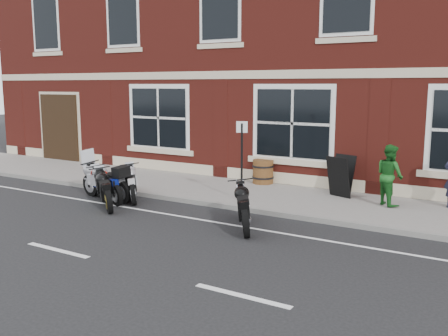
% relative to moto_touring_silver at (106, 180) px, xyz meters
% --- Properties ---
extents(ground, '(80.00, 80.00, 0.00)m').
position_rel_moto_touring_silver_xyz_m(ground, '(2.26, -0.60, -0.55)').
color(ground, black).
rests_on(ground, ground).
extents(sidewalk, '(30.00, 3.00, 0.12)m').
position_rel_moto_touring_silver_xyz_m(sidewalk, '(2.26, 2.40, -0.49)').
color(sidewalk, slate).
rests_on(sidewalk, ground).
extents(kerb, '(30.00, 0.16, 0.12)m').
position_rel_moto_touring_silver_xyz_m(kerb, '(2.26, 0.82, -0.49)').
color(kerb, slate).
rests_on(kerb, ground).
extents(pub_building, '(24.00, 12.00, 12.00)m').
position_rel_moto_touring_silver_xyz_m(pub_building, '(2.26, 9.90, 5.45)').
color(pub_building, maroon).
rests_on(pub_building, ground).
extents(moto_touring_silver, '(2.03, 0.56, 1.34)m').
position_rel_moto_touring_silver_xyz_m(moto_touring_silver, '(0.00, 0.00, 0.00)').
color(moto_touring_silver, black).
rests_on(moto_touring_silver, ground).
extents(moto_sport_red, '(1.76, 0.84, 0.84)m').
position_rel_moto_touring_silver_xyz_m(moto_sport_red, '(0.15, -0.11, -0.07)').
color(moto_sport_red, black).
rests_on(moto_sport_red, ground).
extents(moto_sport_black, '(1.58, 1.31, 0.87)m').
position_rel_moto_touring_silver_xyz_m(moto_sport_black, '(0.61, -0.61, -0.05)').
color(moto_sport_black, black).
rests_on(moto_sport_black, ground).
extents(moto_sport_silver, '(1.35, 1.45, 0.84)m').
position_rel_moto_touring_silver_xyz_m(moto_sport_silver, '(0.64, 0.41, -0.06)').
color(moto_sport_silver, black).
rests_on(moto_sport_silver, ground).
extents(moto_naked_black, '(1.15, 1.76, 0.90)m').
position_rel_moto_touring_silver_xyz_m(moto_naked_black, '(4.56, -0.41, -0.03)').
color(moto_naked_black, black).
rests_on(moto_naked_black, ground).
extents(pedestrian_right, '(0.94, 0.93, 1.53)m').
position_rel_moto_touring_silver_xyz_m(pedestrian_right, '(6.87, 2.83, 0.34)').
color(pedestrian_right, '#18551C').
rests_on(pedestrian_right, sidewalk).
extents(a_board_sign, '(0.77, 0.64, 1.11)m').
position_rel_moto_touring_silver_xyz_m(a_board_sign, '(5.50, 3.20, 0.13)').
color(a_board_sign, black).
rests_on(a_board_sign, sidewalk).
extents(barrel_planter, '(0.65, 0.65, 0.73)m').
position_rel_moto_touring_silver_xyz_m(barrel_planter, '(2.92, 3.70, -0.06)').
color(barrel_planter, '#552C16').
rests_on(barrel_planter, sidewalk).
extents(parking_sign, '(0.28, 0.11, 2.06)m').
position_rel_moto_touring_silver_xyz_m(parking_sign, '(3.46, 1.40, 0.76)').
color(parking_sign, black).
rests_on(parking_sign, sidewalk).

